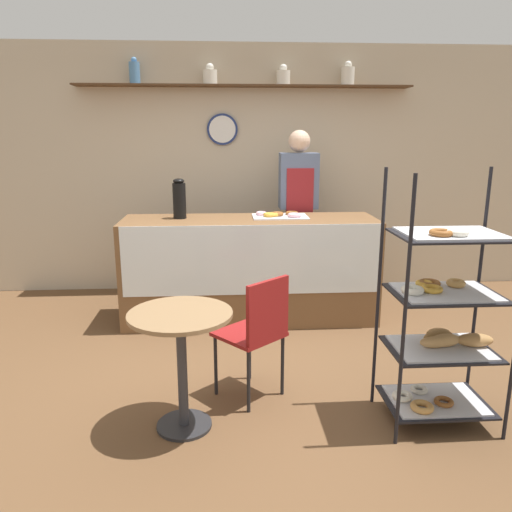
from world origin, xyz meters
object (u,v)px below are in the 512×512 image
at_px(cafe_chair, 258,327).
at_px(coffee_carafe, 179,199).
at_px(pastry_rack, 442,322).
at_px(person_worker, 298,209).
at_px(cafe_table, 181,343).
at_px(donut_tray_counter, 280,215).

xyz_separation_m(cafe_chair, coffee_carafe, (-0.62, 1.60, 0.64)).
height_order(pastry_rack, person_worker, person_worker).
height_order(cafe_table, donut_tray_counter, donut_tray_counter).
relative_size(person_worker, coffee_carafe, 4.82).
bearing_deg(donut_tray_counter, person_worker, 62.01).
xyz_separation_m(pastry_rack, donut_tray_counter, (-0.77, 1.92, 0.35)).
relative_size(cafe_chair, donut_tray_counter, 1.65).
distance_m(cafe_table, coffee_carafe, 2.00).
bearing_deg(cafe_table, donut_tray_counter, 67.36).
height_order(coffee_carafe, donut_tray_counter, coffee_carafe).
bearing_deg(person_worker, donut_tray_counter, -117.99).
height_order(person_worker, coffee_carafe, person_worker).
bearing_deg(cafe_table, person_worker, 66.28).
distance_m(pastry_rack, coffee_carafe, 2.62).
xyz_separation_m(person_worker, cafe_table, (-1.04, -2.36, -0.44)).
distance_m(person_worker, cafe_chair, 2.19).
bearing_deg(cafe_chair, cafe_table, -8.64).
bearing_deg(coffee_carafe, cafe_chair, -68.73).
distance_m(person_worker, cafe_table, 2.62).
distance_m(person_worker, donut_tray_counter, 0.52).
distance_m(person_worker, coffee_carafe, 1.28).
bearing_deg(coffee_carafe, cafe_table, -85.61).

